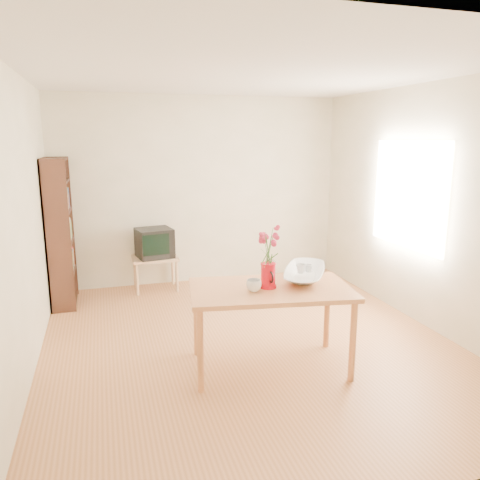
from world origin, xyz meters
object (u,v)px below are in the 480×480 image
object	(u,v)px
table	(271,297)
television	(154,242)
pitcher	(268,276)
mug	(254,285)
bowl	(305,251)

from	to	relation	value
table	television	size ratio (longest dim) A/B	2.94
table	pitcher	bearing A→B (deg)	164.74
mug	bowl	world-z (taller)	bowl
pitcher	television	size ratio (longest dim) A/B	0.44
table	bowl	size ratio (longest dim) A/B	2.81
pitcher	bowl	xyz separation A→B (m)	(0.43, 0.18, 0.15)
bowl	television	size ratio (longest dim) A/B	1.05
television	pitcher	bearing A→B (deg)	-84.14
mug	television	world-z (taller)	mug
pitcher	television	distance (m)	2.62
table	pitcher	distance (m)	0.19
table	television	bearing A→B (deg)	114.72
table	mug	distance (m)	0.22
table	bowl	world-z (taller)	bowl
television	table	bearing A→B (deg)	-83.74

